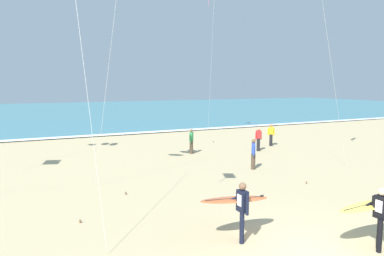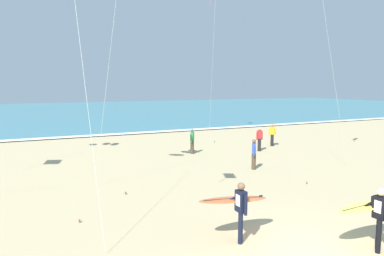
{
  "view_description": "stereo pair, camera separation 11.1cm",
  "coord_description": "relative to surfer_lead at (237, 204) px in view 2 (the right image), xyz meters",
  "views": [
    {
      "loc": [
        -6.65,
        -6.32,
        4.37
      ],
      "look_at": [
        -0.06,
        7.27,
        2.53
      ],
      "focal_mm": 33.4,
      "sensor_mm": 36.0,
      "label": 1
    },
    {
      "loc": [
        -6.55,
        -6.36,
        4.37
      ],
      "look_at": [
        -0.06,
        7.27,
        2.53
      ],
      "focal_mm": 33.4,
      "sensor_mm": 36.0,
      "label": 2
    }
  ],
  "objects": [
    {
      "name": "ocean_water",
      "position": [
        1.25,
        52.17,
        -1.01
      ],
      "size": [
        160.0,
        60.0,
        0.08
      ],
      "primitive_type": "cube",
      "color": "teal",
      "rests_on": "ground"
    },
    {
      "name": "shoreline_foam",
      "position": [
        1.25,
        22.47,
        -0.96
      ],
      "size": [
        160.0,
        1.13,
        0.01
      ],
      "primitive_type": "cube",
      "color": "white",
      "rests_on": "ocean_water"
    },
    {
      "name": "surfer_lead",
      "position": [
        0.0,
        0.0,
        0.0
      ],
      "size": [
        2.25,
        0.94,
        1.71
      ],
      "color": "black",
      "rests_on": "ground"
    },
    {
      "name": "surfer_trailing",
      "position": [
        3.0,
        -2.01,
        -0.0
      ],
      "size": [
        2.21,
        0.92,
        1.71
      ],
      "color": "black",
      "rests_on": "ground"
    },
    {
      "name": "bystander_yellow_top",
      "position": [
        10.69,
        12.11,
        -0.24
      ],
      "size": [
        0.38,
        0.37,
        1.59
      ],
      "color": "black",
      "rests_on": "ground"
    },
    {
      "name": "bystander_blue_top",
      "position": [
        5.36,
        6.79,
        -0.24
      ],
      "size": [
        0.32,
        0.43,
        1.59
      ],
      "color": "#4C3D2D",
      "rests_on": "ground"
    },
    {
      "name": "bystander_red_top",
      "position": [
        8.7,
        10.89,
        -0.24
      ],
      "size": [
        0.5,
        0.22,
        1.59
      ],
      "color": "black",
      "rests_on": "ground"
    },
    {
      "name": "bystander_green_top",
      "position": [
        4.3,
        11.96,
        -0.24
      ],
      "size": [
        0.35,
        0.4,
        1.59
      ],
      "color": "#4C3D2D",
      "rests_on": "ground"
    }
  ]
}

